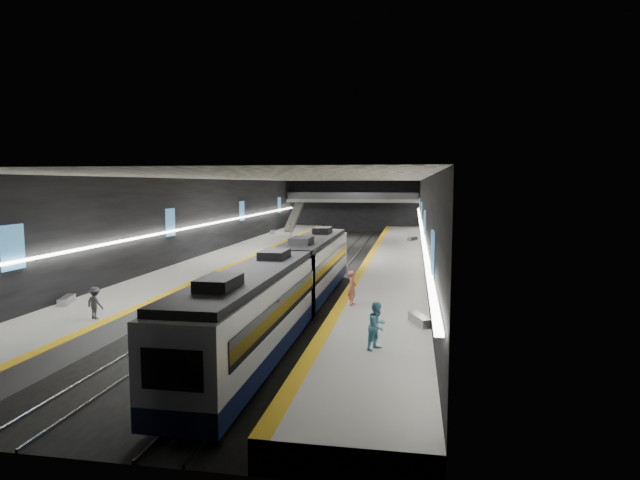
% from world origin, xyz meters
% --- Properties ---
extents(ground, '(70.00, 70.00, 0.00)m').
position_xyz_m(ground, '(0.00, 0.00, 0.00)').
color(ground, black).
rests_on(ground, ground).
extents(ceiling, '(20.00, 70.00, 0.04)m').
position_xyz_m(ceiling, '(0.00, 0.00, 8.00)').
color(ceiling, beige).
rests_on(ceiling, wall_left).
extents(wall_left, '(0.04, 70.00, 8.00)m').
position_xyz_m(wall_left, '(-10.00, 0.00, 4.00)').
color(wall_left, black).
rests_on(wall_left, ground).
extents(wall_right, '(0.04, 70.00, 8.00)m').
position_xyz_m(wall_right, '(10.00, 0.00, 4.00)').
color(wall_right, black).
rests_on(wall_right, ground).
extents(wall_back, '(20.00, 0.04, 8.00)m').
position_xyz_m(wall_back, '(0.00, 35.00, 4.00)').
color(wall_back, black).
rests_on(wall_back, ground).
extents(wall_front, '(20.00, 0.04, 8.00)m').
position_xyz_m(wall_front, '(0.00, -35.00, 4.00)').
color(wall_front, black).
rests_on(wall_front, ground).
extents(platform_left, '(5.00, 70.00, 1.00)m').
position_xyz_m(platform_left, '(-7.50, 0.00, 0.50)').
color(platform_left, slate).
rests_on(platform_left, ground).
extents(tile_surface_left, '(5.00, 70.00, 0.02)m').
position_xyz_m(tile_surface_left, '(-7.50, 0.00, 1.01)').
color(tile_surface_left, '#B0B0AB').
rests_on(tile_surface_left, platform_left).
extents(tactile_strip_left, '(0.60, 70.00, 0.02)m').
position_xyz_m(tactile_strip_left, '(-5.30, 0.00, 1.02)').
color(tactile_strip_left, yellow).
rests_on(tactile_strip_left, platform_left).
extents(platform_right, '(5.00, 70.00, 1.00)m').
position_xyz_m(platform_right, '(7.50, 0.00, 0.50)').
color(platform_right, slate).
rests_on(platform_right, ground).
extents(tile_surface_right, '(5.00, 70.00, 0.02)m').
position_xyz_m(tile_surface_right, '(7.50, 0.00, 1.01)').
color(tile_surface_right, '#B0B0AB').
rests_on(tile_surface_right, platform_right).
extents(tactile_strip_right, '(0.60, 70.00, 0.02)m').
position_xyz_m(tactile_strip_right, '(5.30, 0.00, 1.02)').
color(tactile_strip_right, yellow).
rests_on(tactile_strip_right, platform_right).
extents(rails, '(6.52, 70.00, 0.12)m').
position_xyz_m(rails, '(-0.00, 0.00, 0.06)').
color(rails, gray).
rests_on(rails, ground).
extents(train, '(2.69, 28.91, 3.60)m').
position_xyz_m(train, '(2.50, -19.57, 2.20)').
color(train, '#10183B').
rests_on(train, ground).
extents(ad_posters, '(19.94, 53.50, 2.20)m').
position_xyz_m(ad_posters, '(-0.00, 1.00, 4.50)').
color(ad_posters, teal).
rests_on(ad_posters, wall_left).
extents(cove_light_left, '(0.25, 68.60, 0.12)m').
position_xyz_m(cove_light_left, '(-9.80, 0.00, 3.80)').
color(cove_light_left, white).
rests_on(cove_light_left, wall_left).
extents(cove_light_right, '(0.25, 68.60, 0.12)m').
position_xyz_m(cove_light_right, '(9.80, 0.00, 3.80)').
color(cove_light_right, white).
rests_on(cove_light_right, wall_right).
extents(mezzanine_bridge, '(20.00, 3.00, 1.50)m').
position_xyz_m(mezzanine_bridge, '(0.00, 32.93, 5.04)').
color(mezzanine_bridge, gray).
rests_on(mezzanine_bridge, wall_left).
extents(escalator, '(1.20, 7.50, 3.92)m').
position_xyz_m(escalator, '(-7.50, 26.00, 2.90)').
color(escalator, '#99999E').
rests_on(escalator, platform_left).
extents(bench_left_near, '(0.97, 1.76, 0.41)m').
position_xyz_m(bench_left_near, '(-9.50, -21.77, 1.21)').
color(bench_left_near, '#99999E').
rests_on(bench_left_near, platform_left).
extents(bench_left_far, '(0.77, 1.84, 0.44)m').
position_xyz_m(bench_left_far, '(-9.14, 20.06, 1.22)').
color(bench_left_far, '#99999E').
rests_on(bench_left_far, platform_left).
extents(bench_right_near, '(1.13, 1.83, 0.43)m').
position_xyz_m(bench_right_near, '(9.50, -22.80, 1.22)').
color(bench_right_near, '#99999E').
rests_on(bench_right_near, platform_right).
extents(bench_right_far, '(1.18, 1.80, 0.43)m').
position_xyz_m(bench_right_far, '(9.03, 14.62, 1.21)').
color(bench_right_far, '#99999E').
rests_on(bench_right_far, platform_right).
extents(passenger_right_a, '(0.53, 0.74, 1.88)m').
position_xyz_m(passenger_right_a, '(5.93, -19.36, 1.94)').
color(passenger_right_a, '#CF644D').
rests_on(passenger_right_a, platform_right).
extents(passenger_right_b, '(1.11, 1.17, 1.91)m').
position_xyz_m(passenger_right_b, '(7.78, -26.96, 1.96)').
color(passenger_right_b, '#55A5B8').
rests_on(passenger_right_b, platform_right).
extents(passenger_left_a, '(0.50, 1.06, 1.76)m').
position_xyz_m(passenger_left_a, '(-5.83, 16.56, 1.88)').
color(passenger_left_a, beige).
rests_on(passenger_left_a, platform_left).
extents(passenger_left_b, '(1.15, 0.87, 1.57)m').
position_xyz_m(passenger_left_b, '(-6.05, -24.45, 1.79)').
color(passenger_left_b, '#3E3F45').
rests_on(passenger_left_b, platform_left).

